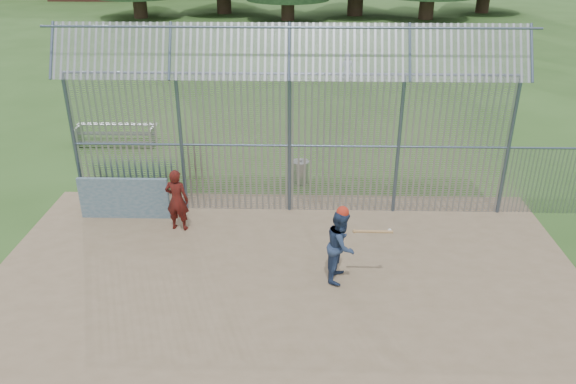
{
  "coord_description": "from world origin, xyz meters",
  "views": [
    {
      "loc": [
        0.35,
        -11.0,
        7.54
      ],
      "look_at": [
        0.0,
        2.0,
        1.3
      ],
      "focal_mm": 35.0,
      "sensor_mm": 36.0,
      "label": 1
    }
  ],
  "objects_px": {
    "dugout_wall": "(124,198)",
    "bleacher": "(115,135)",
    "onlooker": "(177,200)",
    "trash_can": "(300,172)",
    "batter": "(341,245)"
  },
  "relations": [
    {
      "from": "onlooker",
      "to": "bleacher",
      "type": "distance_m",
      "value": 7.33
    },
    {
      "from": "batter",
      "to": "onlooker",
      "type": "xyz_separation_m",
      "value": [
        -4.23,
        2.24,
        -0.01
      ]
    },
    {
      "from": "dugout_wall",
      "to": "batter",
      "type": "xyz_separation_m",
      "value": [
        5.87,
        -2.85,
        0.28
      ]
    },
    {
      "from": "onlooker",
      "to": "bleacher",
      "type": "bearing_deg",
      "value": -49.85
    },
    {
      "from": "dugout_wall",
      "to": "bleacher",
      "type": "height_order",
      "value": "dugout_wall"
    },
    {
      "from": "onlooker",
      "to": "trash_can",
      "type": "distance_m",
      "value": 4.55
    },
    {
      "from": "dugout_wall",
      "to": "onlooker",
      "type": "height_order",
      "value": "onlooker"
    },
    {
      "from": "trash_can",
      "to": "dugout_wall",
      "type": "bearing_deg",
      "value": -152.8
    },
    {
      "from": "batter",
      "to": "trash_can",
      "type": "bearing_deg",
      "value": 23.85
    },
    {
      "from": "dugout_wall",
      "to": "bleacher",
      "type": "xyz_separation_m",
      "value": [
        -2.03,
        5.72,
        -0.21
      ]
    },
    {
      "from": "onlooker",
      "to": "bleacher",
      "type": "relative_size",
      "value": 0.58
    },
    {
      "from": "batter",
      "to": "bleacher",
      "type": "distance_m",
      "value": 11.66
    },
    {
      "from": "dugout_wall",
      "to": "bleacher",
      "type": "distance_m",
      "value": 6.08
    },
    {
      "from": "dugout_wall",
      "to": "onlooker",
      "type": "xyz_separation_m",
      "value": [
        1.63,
        -0.61,
        0.27
      ]
    },
    {
      "from": "trash_can",
      "to": "onlooker",
      "type": "bearing_deg",
      "value": -136.27
    }
  ]
}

